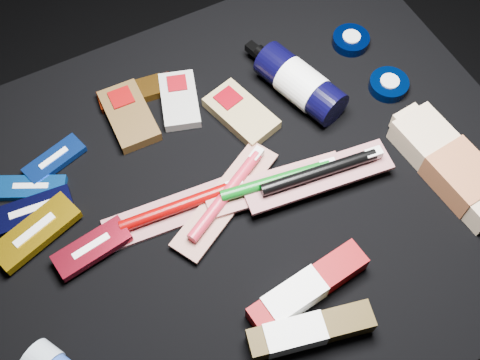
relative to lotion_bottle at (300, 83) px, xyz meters
name	(u,v)px	position (x,y,z in m)	size (l,w,h in m)	color
ground	(236,279)	(-0.19, -0.12, -0.43)	(3.00, 3.00, 0.00)	black
cloth_table	(235,243)	(-0.19, -0.12, -0.23)	(0.98, 0.78, 0.40)	black
luna_bar_0	(32,188)	(-0.48, 0.04, -0.03)	(0.12, 0.09, 0.01)	#0D50B1
luna_bar_1	(55,160)	(-0.43, 0.07, -0.02)	(0.11, 0.07, 0.01)	navy
luna_bar_2	(32,212)	(-0.49, -0.01, -0.02)	(0.13, 0.06, 0.02)	black
luna_bar_3	(36,232)	(-0.49, -0.05, -0.02)	(0.15, 0.09, 0.02)	#AC800B
luna_bar_4	(92,248)	(-0.43, -0.11, -0.02)	(0.12, 0.06, 0.02)	maroon
clif_bar_0	(128,113)	(-0.28, 0.10, -0.02)	(0.07, 0.13, 0.02)	#4E3618
clif_bar_1	(179,98)	(-0.19, 0.09, -0.02)	(0.09, 0.13, 0.02)	#AEAEA8
clif_bar_2	(239,112)	(-0.11, 0.01, -0.02)	(0.10, 0.14, 0.02)	tan
power_bar	(140,91)	(-0.25, 0.13, -0.03)	(0.14, 0.06, 0.02)	maroon
lotion_bottle	(300,83)	(0.00, 0.00, 0.00)	(0.11, 0.21, 0.07)	black
cream_tin_upper	(351,40)	(0.15, 0.06, -0.02)	(0.07, 0.07, 0.02)	black
cream_tin_lower	(389,85)	(0.15, -0.06, -0.02)	(0.07, 0.07, 0.02)	black
bodywash_bottle	(453,168)	(0.14, -0.25, -0.01)	(0.10, 0.24, 0.05)	beige
toothbrush_pack_0	(181,207)	(-0.28, -0.11, -0.02)	(0.25, 0.08, 0.03)	#B5AEA9
toothbrush_pack_1	(227,196)	(-0.21, -0.13, -0.02)	(0.23, 0.16, 0.03)	#BDB4B0
toothbrush_pack_2	(277,182)	(-0.13, -0.15, -0.01)	(0.23, 0.09, 0.03)	#BDB3AF
toothbrush_pack_3	(320,174)	(-0.06, -0.17, 0.00)	(0.25, 0.09, 0.03)	#AFA6A4
toothpaste_carton_red	(303,291)	(-0.18, -0.32, -0.02)	(0.20, 0.06, 0.04)	#800407
toothpaste_carton_green	(305,332)	(-0.21, -0.37, -0.01)	(0.18, 0.08, 0.03)	#3B2B0C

